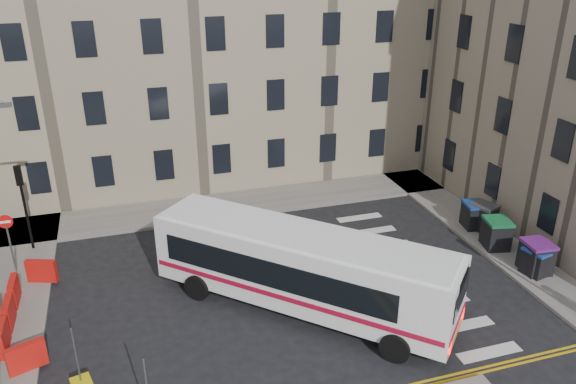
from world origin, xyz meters
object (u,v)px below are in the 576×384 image
wheelie_bin_d (483,216)px  wheelie_bin_c (496,233)px  wheelie_bin_e (474,215)px  wheelie_bin_a (536,261)px  bus (301,267)px  wheelie_bin_b (536,257)px

wheelie_bin_d → wheelie_bin_c: bearing=-128.1°
wheelie_bin_c → wheelie_bin_e: wheelie_bin_c is taller
wheelie_bin_a → wheelie_bin_c: 2.53m
bus → wheelie_bin_c: (10.13, 1.72, -1.01)m
wheelie_bin_e → wheelie_bin_d: bearing=-35.3°
wheelie_bin_c → bus: bearing=-157.5°
bus → wheelie_bin_a: 10.41m
wheelie_bin_a → wheelie_bin_d: bearing=73.0°
wheelie_bin_d → wheelie_bin_a: bearing=-116.4°
bus → wheelie_bin_c: bearing=-36.2°
bus → wheelie_bin_e: (10.36, 3.80, -1.06)m
wheelie_bin_b → wheelie_bin_e: (-0.08, 4.43, -0.06)m
wheelie_bin_c → wheelie_bin_b: bearing=-69.8°
bus → wheelie_bin_d: 11.26m
wheelie_bin_a → wheelie_bin_d: (0.34, 4.31, 0.08)m
wheelie_bin_a → wheelie_bin_b: (0.12, 0.17, 0.12)m
bus → wheelie_bin_a: bus is taller
wheelie_bin_b → bus: bearing=-178.3°
bus → wheelie_bin_a: size_ratio=8.45×
wheelie_bin_e → bus: bearing=-149.9°
bus → wheelie_bin_b: 10.50m
wheelie_bin_a → wheelie_bin_e: size_ratio=0.92×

